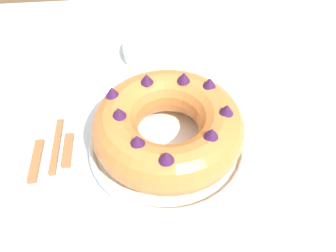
# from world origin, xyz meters

# --- Properties ---
(dining_table) EXTENTS (1.59, 1.19, 0.77)m
(dining_table) POSITION_xyz_m (0.00, 0.00, 0.70)
(dining_table) COLOR silver
(dining_table) RESTS_ON ground_plane
(serving_dish) EXTENTS (0.29, 0.29, 0.02)m
(serving_dish) POSITION_xyz_m (-0.03, -0.01, 0.78)
(serving_dish) COLOR white
(serving_dish) RESTS_ON dining_table
(bundt_cake) EXTENTS (0.27, 0.27, 0.10)m
(bundt_cake) POSITION_xyz_m (-0.03, -0.01, 0.83)
(bundt_cake) COLOR #C67538
(bundt_cake) RESTS_ON serving_dish
(fork) EXTENTS (0.02, 0.18, 0.01)m
(fork) POSITION_xyz_m (-0.24, 0.05, 0.78)
(fork) COLOR #936038
(fork) RESTS_ON dining_table
(serving_knife) EXTENTS (0.02, 0.21, 0.01)m
(serving_knife) POSITION_xyz_m (-0.27, 0.02, 0.78)
(serving_knife) COLOR #936038
(serving_knife) RESTS_ON dining_table
(cake_knife) EXTENTS (0.02, 0.17, 0.01)m
(cake_knife) POSITION_xyz_m (-0.21, 0.03, 0.78)
(cake_knife) COLOR #936038
(cake_knife) RESTS_ON dining_table
(side_bowl) EXTENTS (0.18, 0.18, 0.03)m
(side_bowl) POSITION_xyz_m (-0.02, 0.29, 0.79)
(side_bowl) COLOR white
(side_bowl) RESTS_ON dining_table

